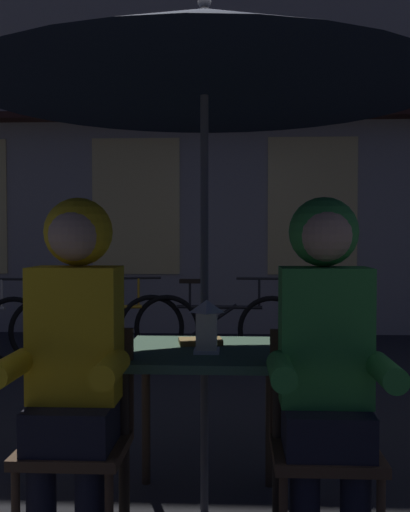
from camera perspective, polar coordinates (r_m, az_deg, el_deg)
ground_plane at (r=3.09m, az=-0.05°, el=-21.97°), size 60.00×60.00×0.00m
cafe_table at (r=2.89m, az=-0.05°, el=-10.34°), size 0.72×0.72×0.74m
patio_umbrella at (r=2.94m, az=-0.05°, el=17.83°), size 2.10×2.10×2.31m
lantern at (r=2.77m, az=0.15°, el=-6.21°), size 0.11×0.11×0.23m
chair_left at (r=2.65m, az=-11.29°, el=-14.90°), size 0.40×0.40×0.87m
chair_right at (r=2.59m, az=10.55°, el=-15.25°), size 0.40×0.40×0.87m
person_left_hooded at (r=2.51m, az=-11.67°, el=-7.45°), size 0.45×0.56×1.40m
person_right_hooded at (r=2.45m, az=10.78°, el=-7.66°), size 0.45×0.56×1.40m
shopfront_building at (r=8.42m, az=1.73°, el=14.60°), size 10.00×0.93×6.20m
bicycle_second at (r=6.25m, az=-9.58°, el=-6.39°), size 1.64×0.45×0.84m
bicycle_third at (r=6.20m, az=1.24°, el=-6.42°), size 1.68×0.13×0.84m
book at (r=3.01m, az=-0.41°, el=-7.67°), size 0.22×0.17×0.02m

